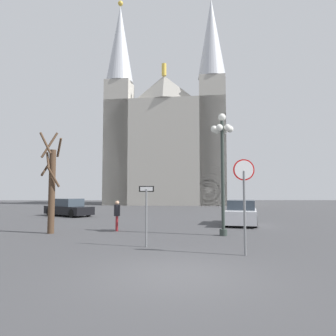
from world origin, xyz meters
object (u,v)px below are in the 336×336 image
(street_lamp, at_px, (222,151))
(pedestrian_walking, at_px, (117,213))
(cathedral, at_px, (167,141))
(stop_sign, at_px, (244,189))
(one_way_arrow_sign, at_px, (146,209))
(bare_tree, at_px, (52,185))
(parked_car_near_white, at_px, (241,213))
(parked_car_far_black, at_px, (68,208))

(street_lamp, bearing_deg, pedestrian_walking, 161.76)
(cathedral, xyz_separation_m, stop_sign, (2.06, -37.35, -7.67))
(one_way_arrow_sign, height_order, bare_tree, bare_tree)
(one_way_arrow_sign, height_order, street_lamp, street_lamp)
(cathedral, distance_m, one_way_arrow_sign, 36.78)
(pedestrian_walking, bearing_deg, parked_car_near_white, 22.31)
(cathedral, xyz_separation_m, bare_tree, (-6.22, -32.02, -7.44))
(bare_tree, bearing_deg, cathedral, 79.00)
(pedestrian_walking, bearing_deg, stop_sign, -50.37)
(cathedral, bearing_deg, parked_car_near_white, -81.32)
(stop_sign, height_order, pedestrian_walking, stop_sign)
(cathedral, relative_size, street_lamp, 5.41)
(stop_sign, distance_m, parked_car_near_white, 9.58)
(stop_sign, relative_size, street_lamp, 0.54)
(street_lamp, distance_m, bare_tree, 8.64)
(cathedral, height_order, stop_sign, cathedral)
(cathedral, height_order, street_lamp, cathedral)
(cathedral, relative_size, parked_car_far_black, 6.74)
(parked_car_far_black, bearing_deg, one_way_arrow_sign, -62.93)
(one_way_arrow_sign, bearing_deg, pedestrian_walking, 111.24)
(parked_car_near_white, bearing_deg, one_way_arrow_sign, -126.08)
(cathedral, xyz_separation_m, one_way_arrow_sign, (-1.27, -35.78, -8.43))
(one_way_arrow_sign, xyz_separation_m, bare_tree, (-4.96, 3.76, 0.99))
(parked_car_near_white, distance_m, parked_car_far_black, 14.51)
(cathedral, bearing_deg, stop_sign, -86.84)
(bare_tree, relative_size, pedestrian_walking, 3.26)
(bare_tree, relative_size, parked_car_far_black, 1.10)
(stop_sign, xyz_separation_m, street_lamp, (0.16, 4.44, 1.82))
(parked_car_far_black, distance_m, pedestrian_walking, 11.17)
(parked_car_near_white, bearing_deg, parked_car_far_black, 152.55)
(one_way_arrow_sign, height_order, pedestrian_walking, one_way_arrow_sign)
(bare_tree, height_order, parked_car_far_black, bare_tree)
(one_way_arrow_sign, bearing_deg, parked_car_near_white, 53.92)
(cathedral, height_order, bare_tree, cathedral)
(cathedral, height_order, one_way_arrow_sign, cathedral)
(cathedral, distance_m, stop_sign, 38.18)
(street_lamp, distance_m, parked_car_near_white, 6.14)
(stop_sign, height_order, one_way_arrow_sign, stop_sign)
(bare_tree, height_order, parked_car_near_white, bare_tree)
(one_way_arrow_sign, distance_m, street_lamp, 5.21)
(cathedral, bearing_deg, parked_car_far_black, -111.80)
(one_way_arrow_sign, distance_m, bare_tree, 6.30)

